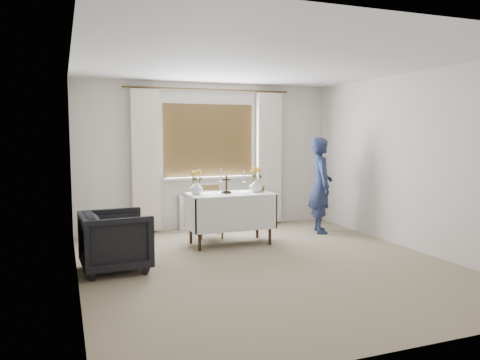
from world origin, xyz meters
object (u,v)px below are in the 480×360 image
object	(u,v)px
person	(321,185)
flower_vase_left	(196,188)
flower_vase_right	(256,185)
wooden_chair	(210,211)
wooden_cross	(226,184)
armchair	(116,241)
altar_table	(230,219)

from	to	relation	value
person	flower_vase_left	size ratio (longest dim) A/B	8.07
flower_vase_right	wooden_chair	bearing A→B (deg)	133.56
person	wooden_cross	size ratio (longest dim) A/B	5.77
armchair	wooden_cross	xyz separation A→B (m)	(1.68, 0.79, 0.54)
altar_table	wooden_chair	distance (m)	0.59
wooden_chair	flower_vase_right	distance (m)	0.91
armchair	flower_vase_left	size ratio (longest dim) A/B	4.07
wooden_cross	altar_table	bearing A→B (deg)	-16.69
person	flower_vase_left	bearing A→B (deg)	111.85
armchair	person	distance (m)	3.59
armchair	flower_vase_left	world-z (taller)	flower_vase_left
flower_vase_left	flower_vase_right	world-z (taller)	flower_vase_right
person	flower_vase_right	distance (m)	1.30
altar_table	wooden_cross	bearing A→B (deg)	164.25
wooden_chair	wooden_cross	xyz separation A→B (m)	(0.08, -0.56, 0.48)
flower_vase_left	flower_vase_right	size ratio (longest dim) A/B	0.96
wooden_cross	flower_vase_right	bearing A→B (deg)	-3.44
person	altar_table	bearing A→B (deg)	115.92
wooden_cross	flower_vase_left	xyz separation A→B (m)	(-0.44, 0.07, -0.04)
wooden_cross	flower_vase_right	xyz separation A→B (m)	(0.47, -0.02, -0.04)
wooden_chair	person	world-z (taller)	person
flower_vase_right	armchair	bearing A→B (deg)	-160.26
altar_table	flower_vase_left	world-z (taller)	flower_vase_left
altar_table	armchair	xyz separation A→B (m)	(-1.73, -0.78, -0.02)
wooden_cross	flower_vase_left	world-z (taller)	wooden_cross
altar_table	wooden_cross	distance (m)	0.52
armchair	altar_table	bearing A→B (deg)	-69.34
armchair	person	size ratio (longest dim) A/B	0.50
flower_vase_left	wooden_cross	bearing A→B (deg)	-8.87
flower_vase_right	wooden_cross	bearing A→B (deg)	177.50
altar_table	wooden_chair	size ratio (longest dim) A/B	1.49
wooden_cross	person	bearing A→B (deg)	6.80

